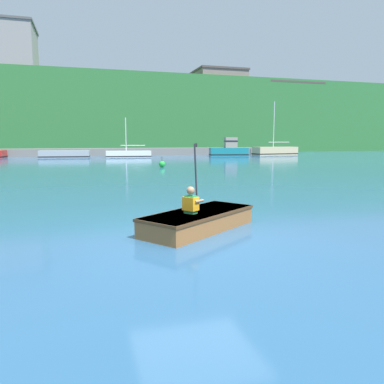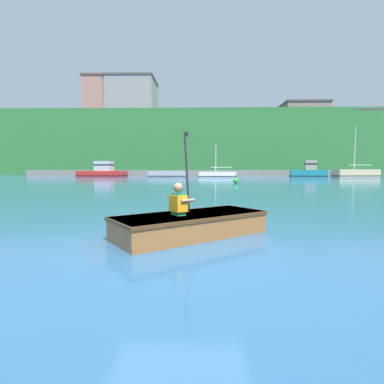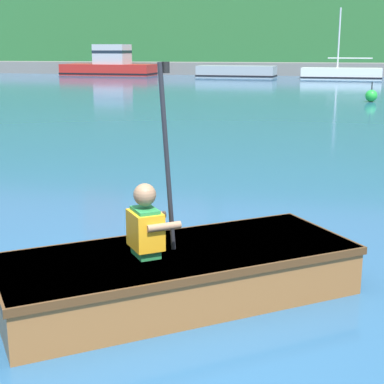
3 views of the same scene
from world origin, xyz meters
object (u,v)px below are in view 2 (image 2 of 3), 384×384
(moored_boat_dock_west_end, at_px, (356,173))
(moored_boat_dock_center_far, at_px, (103,171))
(moored_boat_dock_west_inner, at_px, (218,175))
(moored_boat_dock_east_inner, at_px, (309,172))
(channel_buoy, at_px, (236,181))
(person_paddler, at_px, (179,200))
(rowboat_foreground, at_px, (193,223))
(moored_boat_dock_center_near, at_px, (168,174))

(moored_boat_dock_west_end, relative_size, moored_boat_dock_center_far, 0.97)
(moored_boat_dock_west_inner, relative_size, moored_boat_dock_east_inner, 1.05)
(channel_buoy, bearing_deg, person_paddler, -99.84)
(moored_boat_dock_west_end, distance_m, rowboat_foreground, 41.86)
(moored_boat_dock_west_end, bearing_deg, moored_boat_dock_west_inner, -176.58)
(moored_boat_dock_center_near, xyz_separation_m, moored_boat_dock_east_inner, (18.96, -0.64, 0.39))
(rowboat_foreground, bearing_deg, moored_boat_dock_center_far, 110.23)
(moored_boat_dock_center_far, height_order, moored_boat_dock_east_inner, moored_boat_dock_east_inner)
(moored_boat_dock_west_inner, bearing_deg, channel_buoy, -88.36)
(moored_boat_dock_center_far, xyz_separation_m, rowboat_foreground, (13.82, -37.51, -0.52))
(person_paddler, relative_size, channel_buoy, 2.00)
(moored_boat_dock_center_near, bearing_deg, moored_boat_dock_center_far, 169.22)
(moored_boat_dock_west_end, bearing_deg, rowboat_foreground, -120.76)
(moored_boat_dock_west_inner, bearing_deg, rowboat_foreground, -94.17)
(moored_boat_dock_east_inner, bearing_deg, moored_boat_dock_center_far, 175.06)
(moored_boat_dock_west_end, height_order, moored_boat_dock_center_near, moored_boat_dock_west_end)
(moored_boat_dock_east_inner, xyz_separation_m, channel_buoy, (-11.70, -16.47, -0.53))
(moored_boat_dock_center_near, bearing_deg, person_paddler, -83.63)
(moored_boat_dock_east_inner, relative_size, rowboat_foreground, 1.67)
(person_paddler, bearing_deg, moored_boat_dock_center_far, 109.81)
(moored_boat_dock_west_end, bearing_deg, moored_boat_dock_center_near, -179.37)
(moored_boat_dock_center_far, relative_size, person_paddler, 4.86)
(moored_boat_dock_west_end, distance_m, moored_boat_dock_east_inner, 6.77)
(moored_boat_dock_west_end, relative_size, moored_boat_dock_west_inner, 1.33)
(moored_boat_dock_center_far, xyz_separation_m, channel_buoy, (16.83, -18.93, -0.53))
(moored_boat_dock_west_inner, distance_m, moored_boat_dock_east_inner, 12.17)
(moored_boat_dock_east_inner, bearing_deg, moored_boat_dock_center_near, 178.06)
(moored_boat_dock_center_far, distance_m, person_paddler, 40.06)
(moored_boat_dock_center_far, xyz_separation_m, moored_boat_dock_east_inner, (28.53, -2.47, 0.01))
(moored_boat_dock_east_inner, distance_m, person_paddler, 38.26)
(rowboat_foreground, bearing_deg, person_paddler, -143.87)
(moored_boat_dock_west_inner, distance_m, channel_buoy, 16.27)
(moored_boat_dock_center_near, bearing_deg, moored_boat_dock_west_inner, -7.08)
(moored_boat_dock_east_inner, relative_size, channel_buoy, 6.72)
(moored_boat_dock_west_end, relative_size, moored_boat_dock_center_near, 1.26)
(moored_boat_dock_west_end, height_order, rowboat_foreground, moored_boat_dock_west_end)
(rowboat_foreground, height_order, person_paddler, person_paddler)
(moored_boat_dock_center_far, height_order, person_paddler, moored_boat_dock_center_far)
(moored_boat_dock_west_inner, distance_m, person_paddler, 35.13)
(moored_boat_dock_west_inner, height_order, moored_boat_dock_center_far, moored_boat_dock_west_inner)
(moored_boat_dock_west_end, xyz_separation_m, channel_buoy, (-18.40, -17.39, -0.29))
(moored_boat_dock_west_end, height_order, person_paddler, moored_boat_dock_west_end)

